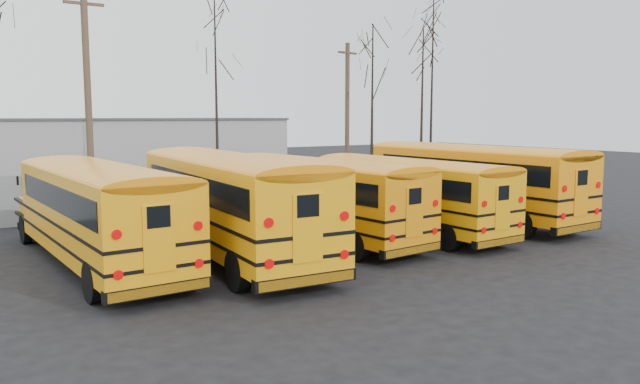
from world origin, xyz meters
TOP-DOWN VIEW (x-y plane):
  - ground at (0.00, 0.00)m, footprint 120.00×120.00m
  - fence at (0.00, 12.00)m, footprint 40.00×0.04m
  - distant_building at (2.00, 32.00)m, footprint 22.00×8.00m
  - bus_a at (-7.16, 3.53)m, footprint 2.91×10.91m
  - bus_b at (-3.53, 2.67)m, footprint 3.35×11.69m
  - bus_c at (0.17, 3.49)m, footprint 3.34×10.52m
  - bus_d at (3.61, 2.86)m, footprint 2.65×10.09m
  - bus_e at (7.43, 3.41)m, footprint 2.98×11.49m
  - utility_pole_left at (-4.74, 15.04)m, footprint 1.77×0.31m
  - utility_pole_right at (9.94, 15.53)m, footprint 1.50×0.41m
  - tree_3 at (2.33, 16.97)m, footprint 0.26×0.26m
  - tree_4 at (10.26, 13.56)m, footprint 0.26×0.26m
  - tree_5 at (14.15, 13.76)m, footprint 0.26×0.26m
  - tree_6 at (18.28, 17.40)m, footprint 0.26×0.26m

SIDE VIEW (x-z plane):
  - ground at x=0.00m, z-range 0.00..0.00m
  - fence at x=0.00m, z-range 0.00..2.00m
  - bus_d at x=3.61m, z-range 0.24..3.04m
  - bus_c at x=0.17m, z-range 0.25..3.15m
  - bus_a at x=-7.16m, z-range 0.26..3.29m
  - bus_e at x=7.43m, z-range 0.27..3.47m
  - bus_b at x=-3.53m, z-range 0.28..3.51m
  - distant_building at x=2.00m, z-range 0.00..4.00m
  - utility_pole_right at x=9.94m, z-range 0.12..8.60m
  - tree_4 at x=10.26m, z-range 0.00..9.34m
  - tree_5 at x=14.15m, z-range 0.00..9.38m
  - utility_pole_left at x=-4.74m, z-range 0.14..10.05m
  - tree_3 at x=2.33m, z-range 0.00..11.01m
  - tree_6 at x=18.28m, z-range 0.00..12.50m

